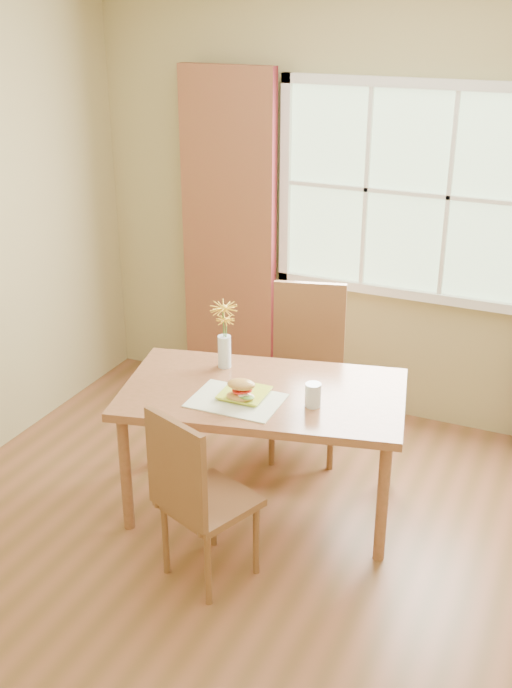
{
  "coord_description": "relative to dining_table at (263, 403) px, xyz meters",
  "views": [
    {
      "loc": [
        1.13,
        -2.85,
        2.6
      ],
      "look_at": [
        -0.38,
        0.51,
        0.99
      ],
      "focal_mm": 42.0,
      "sensor_mm": 36.0,
      "label": 1
    }
  ],
  "objects": [
    {
      "name": "plate",
      "position": [
        -0.06,
        -0.1,
        0.08
      ],
      "size": [
        0.23,
        0.23,
        0.01
      ],
      "primitive_type": "cube",
      "rotation": [
        0.0,
        0.0,
        0.03
      ],
      "color": "#B7CE33",
      "rests_on": "placemat"
    },
    {
      "name": "curtain_left",
      "position": [
        -0.79,
        1.22,
        0.46
      ],
      "size": [
        0.65,
        0.08,
        2.2
      ],
      "primitive_type": "cube",
      "color": "maroon",
      "rests_on": "room"
    },
    {
      "name": "window",
      "position": [
        0.36,
        1.32,
        0.86
      ],
      "size": [
        1.62,
        0.06,
        1.32
      ],
      "color": "#A2C494",
      "rests_on": "room"
    },
    {
      "name": "dining_table",
      "position": [
        0.0,
        0.0,
        0.0
      ],
      "size": [
        1.6,
        1.12,
        0.71
      ],
      "rotation": [
        0.0,
        0.0,
        0.23
      ],
      "color": "brown",
      "rests_on": "room"
    },
    {
      "name": "placemat",
      "position": [
        -0.08,
        -0.17,
        0.08
      ],
      "size": [
        0.46,
        0.34,
        0.01
      ],
      "primitive_type": "cube",
      "rotation": [
        0.0,
        0.0,
        0.02
      ],
      "color": "beige",
      "rests_on": "dining_table"
    },
    {
      "name": "flower_vase",
      "position": [
        -0.31,
        0.17,
        0.3
      ],
      "size": [
        0.15,
        0.15,
        0.37
      ],
      "color": "silver",
      "rests_on": "dining_table"
    },
    {
      "name": "room",
      "position": [
        0.36,
        -0.56,
        0.71
      ],
      "size": [
        4.24,
        3.84,
        2.74
      ],
      "color": "brown",
      "rests_on": "ground"
    },
    {
      "name": "croissant_sandwich",
      "position": [
        -0.05,
        -0.17,
        0.14
      ],
      "size": [
        0.16,
        0.13,
        0.11
      ],
      "rotation": [
        0.0,
        0.0,
        0.18
      ],
      "color": "gold",
      "rests_on": "plate"
    },
    {
      "name": "water_glass",
      "position": [
        0.29,
        -0.06,
        0.13
      ],
      "size": [
        0.08,
        0.08,
        0.12
      ],
      "color": "silver",
      "rests_on": "dining_table"
    },
    {
      "name": "chair_near",
      "position": [
        -0.03,
        -0.69,
        -0.13
      ],
      "size": [
        0.49,
        0.49,
        0.92
      ],
      "rotation": [
        0.0,
        0.0,
        -0.37
      ],
      "color": "brown",
      "rests_on": "room"
    },
    {
      "name": "chair_far",
      "position": [
        -0.02,
        0.71,
        -0.07
      ],
      "size": [
        0.53,
        0.53,
        1.04
      ],
      "rotation": [
        0.0,
        0.0,
        0.27
      ],
      "color": "brown",
      "rests_on": "room"
    }
  ]
}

